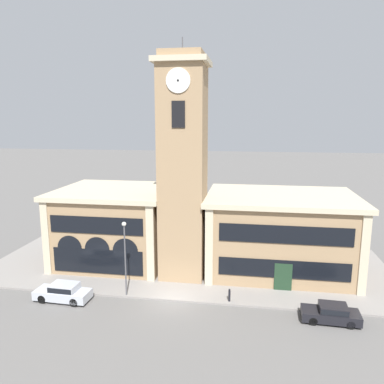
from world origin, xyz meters
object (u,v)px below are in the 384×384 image
(parked_car_near, at_px, (63,292))
(bollard, at_px, (229,295))
(parked_car_mid, at_px, (331,313))
(street_lamp, at_px, (125,248))

(parked_car_near, relative_size, bollard, 4.35)
(parked_car_mid, xyz_separation_m, street_lamp, (-16.25, 1.51, 3.58))
(bollard, bearing_deg, street_lamp, -178.47)
(parked_car_mid, distance_m, street_lamp, 16.70)
(parked_car_mid, xyz_separation_m, bollard, (-7.59, 1.74, -0.03))
(street_lamp, xyz_separation_m, bollard, (8.65, 0.23, -3.60))
(parked_car_near, height_order, bollard, parked_car_near)
(street_lamp, height_order, bollard, street_lamp)
(parked_car_mid, relative_size, bollard, 3.98)
(parked_car_mid, distance_m, bollard, 7.79)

